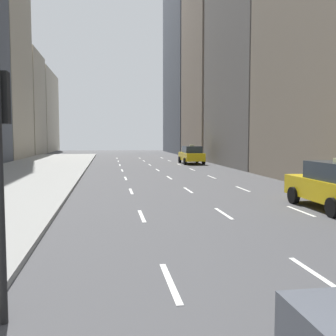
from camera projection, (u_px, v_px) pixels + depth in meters
The scene contains 6 objects.
sidewalk_left at pixel (17, 177), 24.75m from camera, with size 8.00×66.00×0.15m, color gray.
lane_markings at pixel (177, 183), 22.26m from camera, with size 5.72×56.00×0.01m.
building_row_right at pixel (236, 25), 40.54m from camera, with size 6.00×75.43×36.20m.
taxi_lead at pixel (191, 155), 38.42m from camera, with size 2.02×4.40×1.87m.
taxi_second at pixel (336, 185), 14.06m from camera, with size 2.02×4.40×1.87m.
traffic_light_pole at pixel (0, 151), 5.41m from camera, with size 0.24×0.42×3.60m.
Camera 1 is at (-1.27, 1.21, 2.61)m, focal length 42.00 mm.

